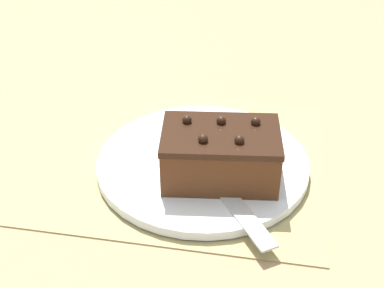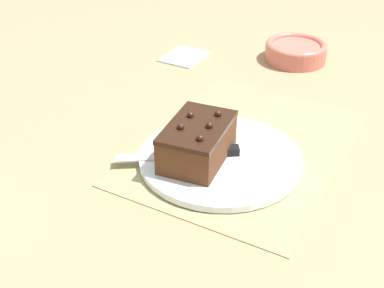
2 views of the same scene
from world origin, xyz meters
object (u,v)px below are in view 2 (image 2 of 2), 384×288
Objects in this scene: cake_plate at (220,159)px; serving_knife at (199,153)px; small_bowl at (296,51)px; chocolate_cake at (197,142)px.

serving_knife reaches higher than cake_plate.
serving_knife is 0.50m from small_bowl.
chocolate_cake is at bearing 1.09° from small_bowl.
chocolate_cake reaches higher than serving_knife.
cake_plate is 1.91× the size of small_bowl.
small_bowl is at bearing -175.18° from cake_plate.
chocolate_cake reaches higher than small_bowl.
chocolate_cake reaches higher than cake_plate.
cake_plate is at bearing -96.77° from serving_knife.
cake_plate is at bearing 4.82° from small_bowl.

